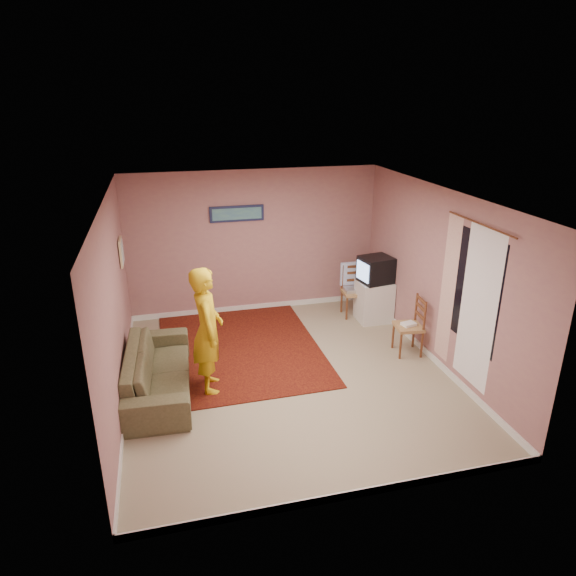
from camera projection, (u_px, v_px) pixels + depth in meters
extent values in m
plane|color=gray|center=(288.00, 375.00, 7.41)|extent=(5.00, 5.00, 0.00)
cube|color=#9F6F69|center=(254.00, 242.00, 9.21)|extent=(4.50, 0.02, 2.60)
cube|color=#9F6F69|center=(354.00, 388.00, 4.68)|extent=(4.50, 0.02, 2.60)
cube|color=#9F6F69|center=(114.00, 307.00, 6.44)|extent=(0.02, 5.00, 2.60)
cube|color=#9F6F69|center=(438.00, 278.00, 7.46)|extent=(0.02, 5.00, 2.60)
cube|color=white|center=(288.00, 196.00, 6.48)|extent=(4.50, 5.00, 0.02)
cube|color=silver|center=(256.00, 307.00, 9.65)|extent=(4.50, 0.02, 0.10)
cube|color=silver|center=(348.00, 495.00, 5.14)|extent=(4.50, 0.02, 0.10)
cube|color=silver|center=(126.00, 393.00, 6.88)|extent=(0.02, 5.00, 0.10)
cube|color=silver|center=(429.00, 354.00, 7.90)|extent=(0.02, 5.00, 0.10)
cube|color=black|center=(474.00, 290.00, 6.58)|extent=(0.01, 1.10, 1.50)
cube|color=white|center=(478.00, 309.00, 6.52)|extent=(0.01, 0.75, 2.10)
cube|color=beige|center=(448.00, 290.00, 7.15)|extent=(0.01, 0.35, 2.10)
cylinder|color=brown|center=(480.00, 224.00, 6.26)|extent=(0.02, 1.40, 0.02)
cube|color=#151A3C|center=(237.00, 214.00, 8.92)|extent=(0.95, 0.03, 0.28)
cube|color=#305687|center=(237.00, 214.00, 8.90)|extent=(0.86, 0.01, 0.20)
cube|color=beige|center=(121.00, 252.00, 7.80)|extent=(0.03, 0.38, 0.42)
cube|color=#AFBCC0|center=(123.00, 252.00, 7.81)|extent=(0.01, 0.30, 0.34)
cube|color=black|center=(241.00, 349.00, 8.16)|extent=(2.49, 3.09, 0.02)
cube|color=silver|center=(374.00, 301.00, 9.09)|extent=(0.57, 0.52, 0.73)
cube|color=black|center=(376.00, 270.00, 8.88)|extent=(0.59, 0.55, 0.45)
cube|color=#8CB2F2|center=(363.00, 272.00, 8.78)|extent=(0.08, 0.37, 0.32)
cube|color=#A98452|center=(354.00, 292.00, 9.25)|extent=(0.44, 0.42, 0.05)
cube|color=brown|center=(355.00, 280.00, 9.17)|extent=(0.42, 0.07, 0.48)
cube|color=silver|center=(354.00, 289.00, 9.23)|extent=(0.37, 0.27, 0.06)
cube|color=#95B0F5|center=(351.00, 273.00, 9.32)|extent=(0.41, 0.05, 0.43)
cube|color=#A98452|center=(408.00, 327.00, 7.90)|extent=(0.44, 0.46, 0.05)
cube|color=brown|center=(410.00, 313.00, 7.81)|extent=(0.09, 0.42, 0.48)
cube|color=white|center=(409.00, 324.00, 7.88)|extent=(0.24, 0.19, 0.04)
imported|color=brown|center=(158.00, 370.00, 6.94)|extent=(0.93, 2.15, 0.62)
imported|color=gold|center=(207.00, 330.00, 6.79)|extent=(0.44, 0.66, 1.75)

